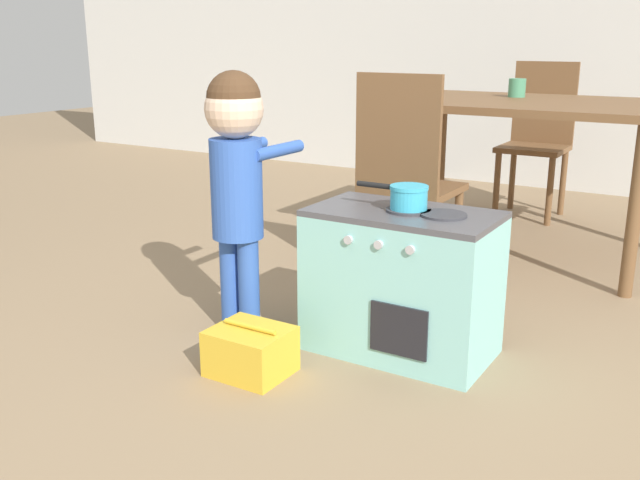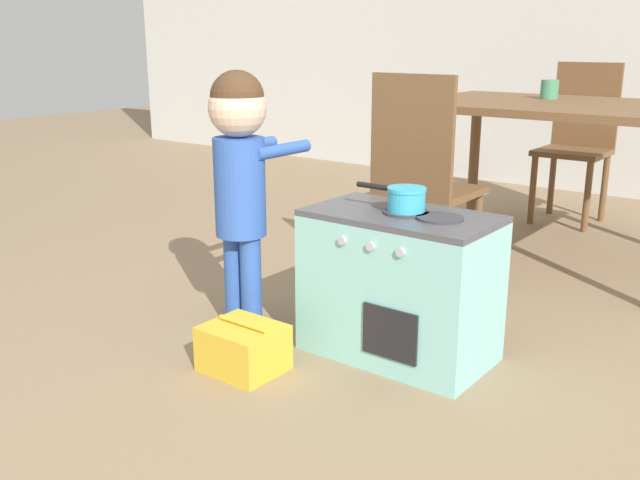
# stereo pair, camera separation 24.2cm
# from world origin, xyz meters

# --- Properties ---
(ground_plane) EXTENTS (16.00, 16.00, 0.00)m
(ground_plane) POSITION_xyz_m (0.00, 0.00, 0.00)
(ground_plane) COLOR #8E7556
(play_kitchen) EXTENTS (0.61, 0.36, 0.50)m
(play_kitchen) POSITION_xyz_m (-0.10, 0.72, 0.25)
(play_kitchen) COLOR #8CD1CC
(play_kitchen) RESTS_ON ground_plane
(toy_pot) EXTENTS (0.25, 0.12, 0.08)m
(toy_pot) POSITION_xyz_m (-0.09, 0.72, 0.54)
(toy_pot) COLOR #38B2D6
(toy_pot) RESTS_ON play_kitchen
(child_figure) EXTENTS (0.20, 0.37, 0.93)m
(child_figure) POSITION_xyz_m (-0.66, 0.56, 0.62)
(child_figure) COLOR #335BB7
(child_figure) RESTS_ON ground_plane
(toy_basket) EXTENTS (0.24, 0.21, 0.17)m
(toy_basket) POSITION_xyz_m (-0.43, 0.31, 0.08)
(toy_basket) COLOR gold
(toy_basket) RESTS_ON ground_plane
(dining_table) EXTENTS (1.28, 0.93, 0.75)m
(dining_table) POSITION_xyz_m (-0.11, 2.09, 0.66)
(dining_table) COLOR brown
(dining_table) RESTS_ON ground_plane
(dining_chair_near) EXTENTS (0.37, 0.37, 0.90)m
(dining_chair_near) POSITION_xyz_m (-0.38, 1.35, 0.47)
(dining_chair_near) COLOR brown
(dining_chair_near) RESTS_ON ground_plane
(dining_chair_far) EXTENTS (0.37, 0.37, 0.90)m
(dining_chair_far) POSITION_xyz_m (-0.26, 2.92, 0.47)
(dining_chair_far) COLOR brown
(dining_chair_far) RESTS_ON ground_plane
(cup_on_table) EXTENTS (0.08, 0.08, 0.09)m
(cup_on_table) POSITION_xyz_m (-0.21, 2.26, 0.79)
(cup_on_table) COLOR #478E66
(cup_on_table) RESTS_ON dining_table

